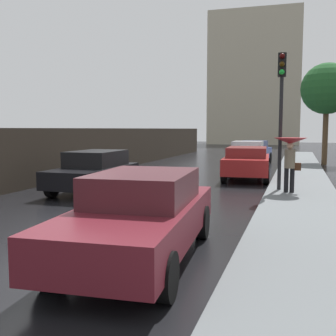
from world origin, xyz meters
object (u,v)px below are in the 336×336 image
object	(u,v)px
car_maroon_mid_road	(141,215)
traffic_light	(281,96)
car_red_far_ahead	(247,162)
car_white_far_lane	(247,155)
pedestrian_with_umbrella_near	(290,149)
car_black_behind_camera	(95,171)
car_blue_near_kerb	(254,152)
street_tree_near	(327,89)

from	to	relation	value
car_maroon_mid_road	traffic_light	distance (m)	8.19
car_red_far_ahead	car_white_far_lane	xyz separation A→B (m)	(-0.44, 3.83, 0.03)
car_maroon_mid_road	pedestrian_with_umbrella_near	bearing A→B (deg)	68.15
car_white_far_lane	traffic_light	bearing A→B (deg)	-76.58
car_black_behind_camera	pedestrian_with_umbrella_near	distance (m)	6.50
car_blue_near_kerb	traffic_light	distance (m)	11.51
car_white_far_lane	car_red_far_ahead	bearing A→B (deg)	-84.66
car_maroon_mid_road	car_black_behind_camera	world-z (taller)	car_maroon_mid_road
car_blue_near_kerb	car_black_behind_camera	size ratio (longest dim) A/B	0.98
car_maroon_mid_road	car_black_behind_camera	bearing A→B (deg)	120.00
car_blue_near_kerb	pedestrian_with_umbrella_near	distance (m)	11.81
car_blue_near_kerb	car_white_far_lane	distance (m)	3.69
car_black_behind_camera	car_white_far_lane	distance (m)	9.81
car_blue_near_kerb	pedestrian_with_umbrella_near	bearing A→B (deg)	-74.28
car_black_behind_camera	pedestrian_with_umbrella_near	size ratio (longest dim) A/B	2.34
car_maroon_mid_road	street_tree_near	xyz separation A→B (m)	(4.00, 19.79, 3.78)
car_red_far_ahead	street_tree_near	xyz separation A→B (m)	(3.60, 8.67, 3.77)
car_black_behind_camera	car_red_far_ahead	bearing A→B (deg)	-132.55
car_red_far_ahead	traffic_light	bearing A→B (deg)	-71.05
car_maroon_mid_road	car_black_behind_camera	size ratio (longest dim) A/B	1.14
traffic_light	car_white_far_lane	bearing A→B (deg)	104.59
street_tree_near	car_blue_near_kerb	bearing A→B (deg)	-164.35
car_blue_near_kerb	car_maroon_mid_road	world-z (taller)	car_blue_near_kerb
car_black_behind_camera	pedestrian_with_umbrella_near	bearing A→B (deg)	-171.36
car_blue_near_kerb	car_red_far_ahead	size ratio (longest dim) A/B	0.88
car_black_behind_camera	traffic_light	xyz separation A→B (m)	(6.03, 1.54, 2.49)
car_white_far_lane	traffic_light	world-z (taller)	traffic_light
car_maroon_mid_road	car_black_behind_camera	distance (m)	7.32
car_maroon_mid_road	car_white_far_lane	bearing A→B (deg)	85.65
car_blue_near_kerb	car_maroon_mid_road	bearing A→B (deg)	-85.30
car_maroon_mid_road	street_tree_near	distance (m)	20.54
pedestrian_with_umbrella_near	traffic_light	distance (m)	1.80
pedestrian_with_umbrella_near	car_blue_near_kerb	bearing A→B (deg)	95.20
car_white_far_lane	pedestrian_with_umbrella_near	bearing A→B (deg)	-75.17
pedestrian_with_umbrella_near	car_black_behind_camera	bearing A→B (deg)	-176.73
car_red_far_ahead	traffic_light	size ratio (longest dim) A/B	1.01
car_blue_near_kerb	car_white_far_lane	xyz separation A→B (m)	(0.06, -3.69, 0.03)
pedestrian_with_umbrella_near	street_tree_near	xyz separation A→B (m)	(1.79, 12.70, 3.00)
car_black_behind_camera	car_white_far_lane	xyz separation A→B (m)	(4.11, 8.91, 0.05)
car_white_far_lane	traffic_light	size ratio (longest dim) A/B	0.96
traffic_light	street_tree_near	size ratio (longest dim) A/B	0.73
car_red_far_ahead	car_white_far_lane	world-z (taller)	car_white_far_lane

